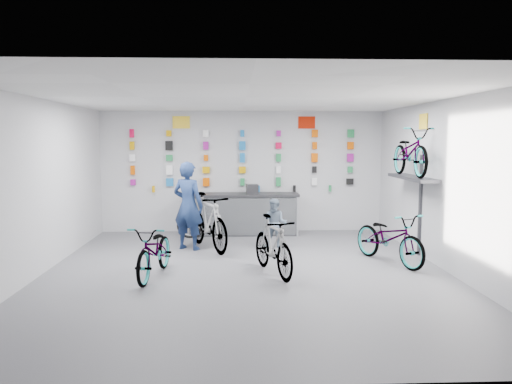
{
  "coord_description": "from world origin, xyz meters",
  "views": [
    {
      "loc": [
        -0.2,
        -8.44,
        2.3
      ],
      "look_at": [
        0.23,
        1.4,
        1.26
      ],
      "focal_mm": 35.0,
      "sensor_mm": 36.0,
      "label": 1
    }
  ],
  "objects_px": {
    "counter": "(243,215)",
    "bike_left": "(155,251)",
    "customer": "(275,224)",
    "bike_service": "(208,221)",
    "clerk": "(188,206)",
    "bike_center": "(273,245)",
    "bike_right": "(390,238)"
  },
  "relations": [
    {
      "from": "counter",
      "to": "bike_service",
      "type": "relative_size",
      "value": 1.37
    },
    {
      "from": "counter",
      "to": "bike_left",
      "type": "height_order",
      "value": "counter"
    },
    {
      "from": "bike_left",
      "to": "bike_service",
      "type": "relative_size",
      "value": 0.87
    },
    {
      "from": "bike_center",
      "to": "bike_service",
      "type": "height_order",
      "value": "bike_service"
    },
    {
      "from": "bike_right",
      "to": "counter",
      "type": "bearing_deg",
      "value": 108.63
    },
    {
      "from": "bike_center",
      "to": "bike_service",
      "type": "distance_m",
      "value": 2.36
    },
    {
      "from": "clerk",
      "to": "bike_service",
      "type": "bearing_deg",
      "value": -159.16
    },
    {
      "from": "bike_left",
      "to": "clerk",
      "type": "bearing_deg",
      "value": 88.26
    },
    {
      "from": "bike_service",
      "to": "customer",
      "type": "xyz_separation_m",
      "value": [
        1.42,
        0.03,
        -0.06
      ]
    },
    {
      "from": "bike_center",
      "to": "bike_right",
      "type": "distance_m",
      "value": 2.34
    },
    {
      "from": "bike_left",
      "to": "bike_center",
      "type": "distance_m",
      "value": 1.99
    },
    {
      "from": "bike_left",
      "to": "bike_center",
      "type": "height_order",
      "value": "bike_center"
    },
    {
      "from": "clerk",
      "to": "bike_center",
      "type": "bearing_deg",
      "value": 153.35
    },
    {
      "from": "clerk",
      "to": "customer",
      "type": "relative_size",
      "value": 1.74
    },
    {
      "from": "bike_right",
      "to": "bike_center",
      "type": "bearing_deg",
      "value": 173.79
    },
    {
      "from": "bike_right",
      "to": "customer",
      "type": "bearing_deg",
      "value": 122.65
    },
    {
      "from": "customer",
      "to": "counter",
      "type": "bearing_deg",
      "value": 129.37
    },
    {
      "from": "counter",
      "to": "customer",
      "type": "height_order",
      "value": "customer"
    },
    {
      "from": "clerk",
      "to": "customer",
      "type": "xyz_separation_m",
      "value": [
        1.83,
        0.0,
        -0.39
      ]
    },
    {
      "from": "counter",
      "to": "bike_center",
      "type": "height_order",
      "value": "bike_center"
    },
    {
      "from": "customer",
      "to": "bike_right",
      "type": "bearing_deg",
      "value": -16.79
    },
    {
      "from": "bike_left",
      "to": "customer",
      "type": "height_order",
      "value": "customer"
    },
    {
      "from": "bike_service",
      "to": "customer",
      "type": "bearing_deg",
      "value": -23.94
    },
    {
      "from": "counter",
      "to": "bike_left",
      "type": "distance_m",
      "value": 4.04
    },
    {
      "from": "bike_service",
      "to": "clerk",
      "type": "distance_m",
      "value": 0.53
    },
    {
      "from": "bike_right",
      "to": "bike_service",
      "type": "bearing_deg",
      "value": 135.4
    },
    {
      "from": "counter",
      "to": "bike_left",
      "type": "bearing_deg",
      "value": -112.31
    },
    {
      "from": "bike_left",
      "to": "counter",
      "type": "bearing_deg",
      "value": 75.66
    },
    {
      "from": "counter",
      "to": "customer",
      "type": "distance_m",
      "value": 1.74
    },
    {
      "from": "clerk",
      "to": "customer",
      "type": "height_order",
      "value": "clerk"
    },
    {
      "from": "counter",
      "to": "bike_service",
      "type": "distance_m",
      "value": 1.81
    },
    {
      "from": "bike_center",
      "to": "customer",
      "type": "distance_m",
      "value": 2.06
    }
  ]
}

